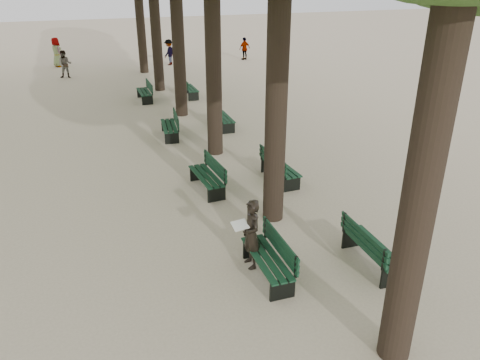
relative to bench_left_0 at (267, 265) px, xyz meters
name	(u,v)px	position (x,y,z in m)	size (l,w,h in m)	color
ground	(264,300)	(-0.37, -0.70, -0.27)	(120.00, 120.00, 0.00)	beige
bench_left_0	(267,265)	(0.00, 0.00, 0.00)	(0.61, 1.81, 0.92)	black
bench_left_1	(207,181)	(0.00, 4.46, 0.00)	(0.67, 1.83, 0.92)	black
bench_left_2	(170,130)	(0.00, 9.51, 0.00)	(0.78, 1.86, 0.92)	black
bench_left_3	(145,95)	(0.00, 15.29, 0.00)	(0.58, 1.80, 0.92)	black
bench_right_0	(372,254)	(2.27, -0.39, 0.00)	(0.65, 1.82, 0.92)	black
bench_right_1	(280,172)	(2.27, 4.36, 0.00)	(0.64, 1.82, 0.92)	black
bench_right_2	(223,121)	(2.27, 9.92, 0.00)	(0.63, 1.82, 0.92)	black
bench_right_3	(190,92)	(2.27, 15.28, 0.00)	(0.61, 1.81, 0.92)	black
man_with_map	(251,234)	(-0.18, 0.48, 0.51)	(0.60, 0.63, 1.56)	black
pedestrian_d	(57,52)	(-3.90, 26.13, 0.66)	(0.91, 0.37, 1.87)	#262628
pedestrian_c	(245,49)	(8.61, 24.40, 0.50)	(0.90, 0.31, 1.54)	#262628
pedestrian_a	(65,64)	(-3.47, 22.23, 0.52)	(0.77, 0.32, 1.59)	#262628
pedestrian_b	(169,52)	(3.15, 24.24, 0.56)	(1.08, 0.33, 1.67)	#262628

